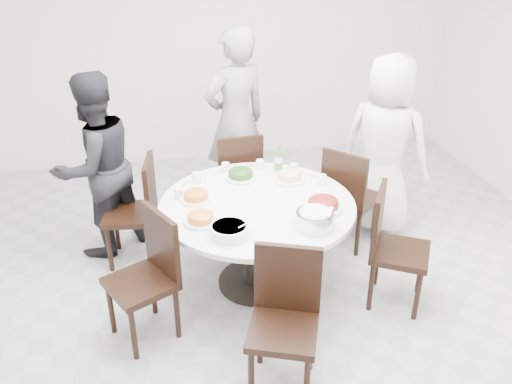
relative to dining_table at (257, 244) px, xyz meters
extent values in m
cube|color=#A6A5AA|center=(-0.07, -0.33, -0.38)|extent=(6.00, 6.00, 0.01)
cube|color=white|center=(-0.07, 2.67, 1.02)|extent=(6.00, 0.01, 2.80)
cylinder|color=white|center=(0.00, 0.00, 0.00)|extent=(1.50, 1.50, 0.75)
cube|color=black|center=(0.96, 0.45, 0.10)|extent=(0.59, 0.59, 0.95)
cube|color=black|center=(0.01, 1.04, 0.10)|extent=(0.46, 0.46, 0.95)
cube|color=black|center=(-0.98, 0.56, 0.10)|extent=(0.48, 0.48, 0.95)
cube|color=black|center=(-0.92, -0.43, 0.10)|extent=(0.57, 0.57, 0.95)
cube|color=black|center=(-0.07, -1.09, 0.10)|extent=(0.54, 0.54, 0.95)
cube|color=black|center=(1.01, -0.44, 0.10)|extent=(0.58, 0.58, 0.95)
imported|color=white|center=(1.33, 0.68, 0.46)|extent=(0.96, 0.95, 1.67)
imported|color=black|center=(0.07, 1.36, 0.54)|extent=(0.78, 0.64, 1.83)
imported|color=black|center=(-1.23, 0.80, 0.44)|extent=(1.00, 0.96, 1.62)
cylinder|color=white|center=(-0.05, 0.44, 0.41)|extent=(0.26, 0.26, 0.07)
cylinder|color=white|center=(0.34, 0.32, 0.41)|extent=(0.26, 0.26, 0.07)
cylinder|color=white|center=(-0.45, 0.13, 0.41)|extent=(0.24, 0.24, 0.06)
cylinder|color=white|center=(0.46, -0.19, 0.41)|extent=(0.29, 0.29, 0.07)
cylinder|color=white|center=(-0.45, -0.21, 0.41)|extent=(0.24, 0.24, 0.06)
cylinder|color=silver|center=(0.32, -0.43, 0.43)|extent=(0.27, 0.27, 0.12)
cylinder|color=white|center=(-0.29, -0.42, 0.42)|extent=(0.27, 0.27, 0.08)
cylinder|color=#377C31|center=(0.30, 0.54, 0.49)|extent=(0.07, 0.07, 0.24)
cylinder|color=white|center=(-0.03, 0.60, 0.42)|extent=(0.07, 0.07, 0.08)
camera|label=1|loc=(-0.75, -3.54, 2.37)|focal=38.00mm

